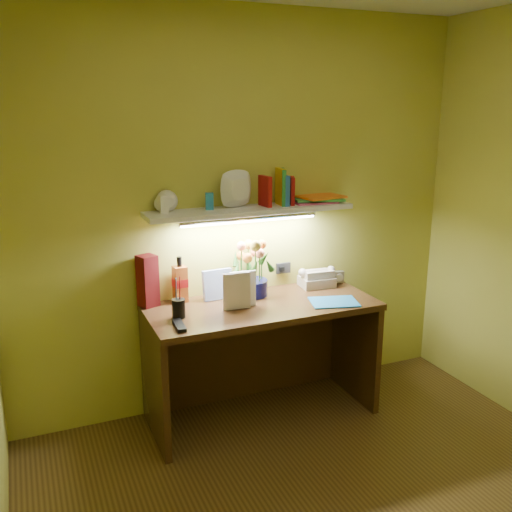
{
  "coord_description": "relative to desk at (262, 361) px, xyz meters",
  "views": [
    {
      "loc": [
        -1.31,
        -1.8,
        1.92
      ],
      "look_at": [
        0.02,
        1.35,
        1.01
      ],
      "focal_mm": 40.0,
      "sensor_mm": 36.0,
      "label": 1
    }
  ],
  "objects": [
    {
      "name": "pen_cup",
      "position": [
        -0.53,
        -0.02,
        0.47
      ],
      "size": [
        0.1,
        0.1,
        0.18
      ],
      "primitive_type": "cylinder",
      "rotation": [
        0.0,
        0.0,
        -0.34
      ],
      "color": "black",
      "rests_on": "desk"
    },
    {
      "name": "blue_folder",
      "position": [
        0.42,
        -0.15,
        0.38
      ],
      "size": [
        0.33,
        0.28,
        0.01
      ],
      "primitive_type": "cube",
      "rotation": [
        0.0,
        0.0,
        -0.27
      ],
      "color": "#2585D5",
      "rests_on": "desk"
    },
    {
      "name": "whisky_bottle",
      "position": [
        -0.44,
        0.24,
        0.52
      ],
      "size": [
        0.08,
        0.08,
        0.29
      ],
      "primitive_type": null,
      "rotation": [
        0.0,
        0.0,
        0.09
      ],
      "color": "#B6541E",
      "rests_on": "desk"
    },
    {
      "name": "desk",
      "position": [
        0.0,
        0.0,
        0.0
      ],
      "size": [
        1.4,
        0.6,
        0.75
      ],
      "primitive_type": "cube",
      "color": "#37250F",
      "rests_on": "ground"
    },
    {
      "name": "telephone",
      "position": [
        0.48,
        0.18,
        0.44
      ],
      "size": [
        0.23,
        0.18,
        0.13
      ],
      "primitive_type": null,
      "rotation": [
        0.0,
        0.0,
        -0.09
      ],
      "color": "beige",
      "rests_on": "desk"
    },
    {
      "name": "whisky_box",
      "position": [
        -0.64,
        0.24,
        0.53
      ],
      "size": [
        0.13,
        0.13,
        0.31
      ],
      "primitive_type": "cube",
      "rotation": [
        0.0,
        0.0,
        0.35
      ],
      "color": "#530C0E",
      "rests_on": "desk"
    },
    {
      "name": "desk_clock",
      "position": [
        0.65,
        0.2,
        0.41
      ],
      "size": [
        0.08,
        0.05,
        0.08
      ],
      "primitive_type": "cube",
      "rotation": [
        0.0,
        0.0,
        -0.15
      ],
      "color": "#BABBC0",
      "rests_on": "desk"
    },
    {
      "name": "wall_shelf",
      "position": [
        0.01,
        0.18,
        0.96
      ],
      "size": [
        1.31,
        0.33,
        0.26
      ],
      "color": "white",
      "rests_on": "ground"
    },
    {
      "name": "tv_remote",
      "position": [
        -0.56,
        -0.16,
        0.38
      ],
      "size": [
        0.06,
        0.17,
        0.02
      ],
      "primitive_type": "cube",
      "rotation": [
        0.0,
        0.0,
        -0.07
      ],
      "color": "black",
      "rests_on": "desk"
    },
    {
      "name": "flower_bouquet",
      "position": [
        0.01,
        0.18,
        0.55
      ],
      "size": [
        0.29,
        0.29,
        0.35
      ],
      "primitive_type": null,
      "rotation": [
        0.0,
        0.0,
        -0.38
      ],
      "color": "#090B3D",
      "rests_on": "desk"
    },
    {
      "name": "art_card",
      "position": [
        -0.22,
        0.2,
        0.47
      ],
      "size": [
        0.19,
        0.05,
        0.19
      ],
      "primitive_type": null,
      "rotation": [
        0.0,
        0.0,
        0.05
      ],
      "color": "silver",
      "rests_on": "desk"
    },
    {
      "name": "desk_book_b",
      "position": [
        -0.21,
        0.01,
        0.49
      ],
      "size": [
        0.16,
        0.04,
        0.22
      ],
      "primitive_type": "imported",
      "rotation": [
        0.0,
        0.0,
        -0.11
      ],
      "color": "white",
      "rests_on": "desk"
    },
    {
      "name": "desk_book_a",
      "position": [
        -0.26,
        -0.02,
        0.49
      ],
      "size": [
        0.17,
        0.04,
        0.23
      ],
      "primitive_type": "imported",
      "rotation": [
        0.0,
        0.0,
        -0.14
      ],
      "color": "silver",
      "rests_on": "desk"
    }
  ]
}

